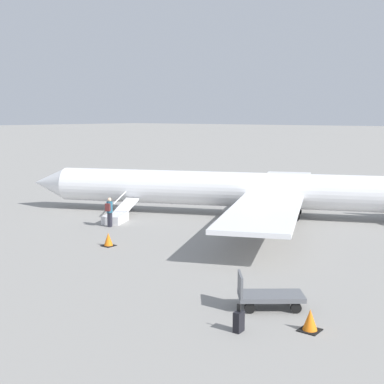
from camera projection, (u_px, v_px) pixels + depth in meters
The scene contains 8 objects.
ground_plane at pixel (255, 216), 34.74m from camera, with size 600.00×600.00×0.00m, color gray.
airplane_main at pixel (269, 190), 34.28m from camera, with size 30.35×24.11×5.90m.
boarding_stairs at pixel (118, 216), 33.14m from camera, with size 2.55×4.08×1.54m.
passenger at pixel (109, 210), 31.36m from camera, with size 0.45×0.57×1.74m.
luggage_cart at pixel (267, 295), 18.13m from camera, with size 2.41×2.23×1.22m.
suitcase at pixel (239, 321), 16.19m from camera, with size 0.24×0.37×0.88m.
traffic_cone_near_stairs at pixel (108, 240), 26.86m from camera, with size 0.61×0.61×0.67m.
traffic_cone_near_cart at pixel (310, 321), 16.27m from camera, with size 0.62×0.62×0.68m.
Camera 1 is at (-17.79, 29.45, 6.52)m, focal length 50.00 mm.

